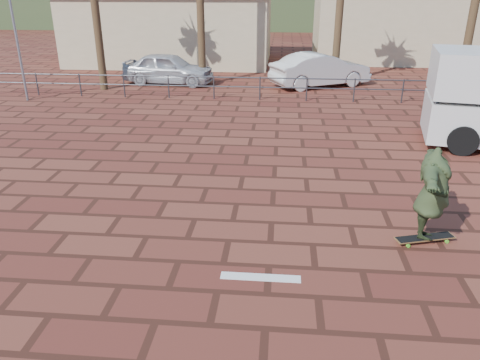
{
  "coord_description": "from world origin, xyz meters",
  "views": [
    {
      "loc": [
        0.96,
        -8.04,
        4.77
      ],
      "look_at": [
        0.12,
        1.22,
        0.8
      ],
      "focal_mm": 35.0,
      "sensor_mm": 36.0,
      "label": 1
    }
  ],
  "objects_px": {
    "car_white": "(320,70)",
    "skateboarder": "(433,194)",
    "car_silver": "(168,68)",
    "longboard": "(425,238)"
  },
  "relations": [
    {
      "from": "longboard",
      "to": "car_white",
      "type": "height_order",
      "value": "car_white"
    },
    {
      "from": "longboard",
      "to": "skateboarder",
      "type": "height_order",
      "value": "skateboarder"
    },
    {
      "from": "skateboarder",
      "to": "car_silver",
      "type": "bearing_deg",
      "value": 45.38
    },
    {
      "from": "car_white",
      "to": "skateboarder",
      "type": "bearing_deg",
      "value": 157.25
    },
    {
      "from": "longboard",
      "to": "car_silver",
      "type": "relative_size",
      "value": 0.28
    },
    {
      "from": "skateboarder",
      "to": "car_white",
      "type": "height_order",
      "value": "skateboarder"
    },
    {
      "from": "longboard",
      "to": "car_silver",
      "type": "height_order",
      "value": "car_silver"
    },
    {
      "from": "car_silver",
      "to": "longboard",
      "type": "bearing_deg",
      "value": -144.78
    },
    {
      "from": "longboard",
      "to": "skateboarder",
      "type": "relative_size",
      "value": 0.54
    },
    {
      "from": "car_silver",
      "to": "car_white",
      "type": "xyz_separation_m",
      "value": [
        7.47,
        0.08,
        0.04
      ]
    }
  ]
}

